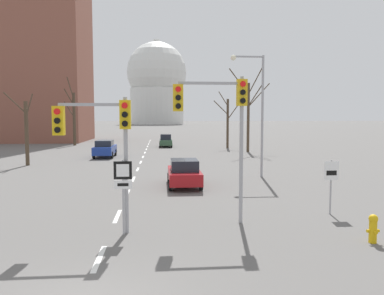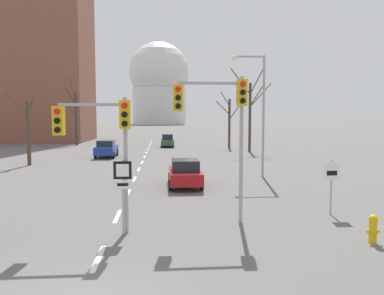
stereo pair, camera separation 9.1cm
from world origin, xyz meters
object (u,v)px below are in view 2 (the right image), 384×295
at_px(fire_hydrant, 373,228).
at_px(sedan_mid_centre, 185,173).
at_px(traffic_signal_centre_tall, 102,130).
at_px(sedan_near_left, 167,141).
at_px(traffic_signal_near_right, 220,112).
at_px(speed_limit_sign, 332,178).
at_px(route_sign_post, 123,184).
at_px(street_lamp_right, 257,102).
at_px(sedan_near_right, 106,148).

xyz_separation_m(fire_hydrant, sedan_mid_centre, (-5.28, 10.09, 0.29)).
height_order(traffic_signal_centre_tall, sedan_near_left, traffic_signal_centre_tall).
relative_size(traffic_signal_near_right, sedan_near_left, 1.28).
relative_size(speed_limit_sign, sedan_near_left, 0.53).
bearing_deg(sedan_mid_centre, route_sign_post, -106.84).
height_order(traffic_signal_near_right, sedan_near_left, traffic_signal_near_right).
bearing_deg(street_lamp_right, sedan_near_left, 102.13).
relative_size(fire_hydrant, street_lamp_right, 0.11).
relative_size(route_sign_post, street_lamp_right, 0.32).
xyz_separation_m(speed_limit_sign, fire_hydrant, (-0.24, -3.47, -1.00)).
distance_m(fire_hydrant, sedan_mid_centre, 11.39).
relative_size(route_sign_post, sedan_near_right, 0.56).
height_order(traffic_signal_near_right, speed_limit_sign, traffic_signal_near_right).
bearing_deg(traffic_signal_centre_tall, route_sign_post, -14.36).
bearing_deg(sedan_near_right, sedan_mid_centre, -67.35).
xyz_separation_m(fire_hydrant, street_lamp_right, (-0.36, 13.13, 4.41)).
distance_m(speed_limit_sign, sedan_near_left, 35.97).
xyz_separation_m(traffic_signal_near_right, sedan_near_right, (-7.61, 23.77, -3.25)).
xyz_separation_m(traffic_signal_centre_tall, sedan_mid_centre, (3.28, 8.38, -2.71)).
height_order(route_sign_post, fire_hydrant, route_sign_post).
bearing_deg(street_lamp_right, speed_limit_sign, -86.44).
relative_size(route_sign_post, sedan_mid_centre, 0.62).
bearing_deg(fire_hydrant, sedan_near_right, 114.59).
bearing_deg(traffic_signal_near_right, traffic_signal_centre_tall, -168.15).
relative_size(sedan_near_left, sedan_near_right, 0.93).
bearing_deg(traffic_signal_near_right, sedan_near_right, 107.76).
height_order(sedan_near_left, sedan_mid_centre, sedan_near_left).
bearing_deg(sedan_near_left, sedan_mid_centre, -88.77).
relative_size(traffic_signal_near_right, speed_limit_sign, 2.44).
xyz_separation_m(speed_limit_sign, sedan_near_left, (-6.14, 35.43, -0.67)).
bearing_deg(sedan_near_left, traffic_signal_near_right, -87.71).
xyz_separation_m(route_sign_post, sedan_mid_centre, (2.59, 8.55, -0.94)).
relative_size(traffic_signal_centre_tall, fire_hydrant, 5.07).
bearing_deg(sedan_near_right, fire_hydrant, -65.41).
bearing_deg(sedan_mid_centre, fire_hydrant, -62.40).
bearing_deg(traffic_signal_near_right, route_sign_post, -163.11).
height_order(route_sign_post, sedan_mid_centre, route_sign_post).
xyz_separation_m(traffic_signal_centre_tall, route_sign_post, (0.69, -0.18, -1.77)).
height_order(traffic_signal_near_right, sedan_near_right, traffic_signal_near_right).
height_order(speed_limit_sign, sedan_near_left, speed_limit_sign).
bearing_deg(speed_limit_sign, sedan_near_left, 99.83).
bearing_deg(speed_limit_sign, fire_hydrant, -94.02).
relative_size(traffic_signal_near_right, street_lamp_right, 0.68).
distance_m(route_sign_post, sedan_mid_centre, 8.99).
bearing_deg(sedan_mid_centre, traffic_signal_centre_tall, -111.37).
height_order(speed_limit_sign, sedan_mid_centre, speed_limit_sign).
xyz_separation_m(traffic_signal_near_right, street_lamp_right, (4.09, 10.56, 0.78)).
xyz_separation_m(speed_limit_sign, street_lamp_right, (-0.60, 9.66, 3.40)).
distance_m(speed_limit_sign, sedan_near_right, 25.98).
bearing_deg(sedan_near_right, traffic_signal_centre_tall, -81.90).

